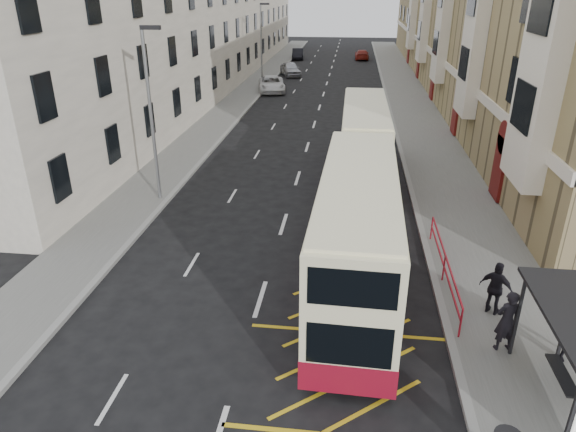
# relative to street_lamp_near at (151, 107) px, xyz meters

# --- Properties ---
(ground) EXTENTS (200.00, 200.00, 0.00)m
(ground) POSITION_rel_street_lamp_near_xyz_m (6.35, -12.00, -4.64)
(ground) COLOR black
(ground) RESTS_ON ground
(pavement_right) EXTENTS (4.00, 120.00, 0.15)m
(pavement_right) POSITION_rel_street_lamp_near_xyz_m (14.35, 18.00, -4.56)
(pavement_right) COLOR #60605C
(pavement_right) RESTS_ON ground
(pavement_left) EXTENTS (3.00, 120.00, 0.15)m
(pavement_left) POSITION_rel_street_lamp_near_xyz_m (-1.15, 18.00, -4.56)
(pavement_left) COLOR #60605C
(pavement_left) RESTS_ON ground
(kerb_right) EXTENTS (0.25, 120.00, 0.15)m
(kerb_right) POSITION_rel_street_lamp_near_xyz_m (12.35, 18.00, -4.56)
(kerb_right) COLOR gray
(kerb_right) RESTS_ON ground
(kerb_left) EXTENTS (0.25, 120.00, 0.15)m
(kerb_left) POSITION_rel_street_lamp_near_xyz_m (0.35, 18.00, -4.56)
(kerb_left) COLOR gray
(kerb_left) RESTS_ON ground
(road_markings) EXTENTS (10.00, 110.00, 0.01)m
(road_markings) POSITION_rel_street_lamp_near_xyz_m (6.35, 33.00, -4.63)
(road_markings) COLOR silver
(road_markings) RESTS_ON ground
(terrace_right) EXTENTS (10.75, 79.00, 15.25)m
(terrace_right) POSITION_rel_street_lamp_near_xyz_m (21.23, 33.38, 2.88)
(terrace_right) COLOR #988358
(terrace_right) RESTS_ON ground
(terrace_left) EXTENTS (9.18, 79.00, 13.25)m
(terrace_left) POSITION_rel_street_lamp_near_xyz_m (-7.08, 33.50, 1.88)
(terrace_left) COLOR silver
(terrace_left) RESTS_ON ground
(guard_railing) EXTENTS (0.06, 6.56, 1.01)m
(guard_railing) POSITION_rel_street_lamp_near_xyz_m (12.60, -6.25, -3.78)
(guard_railing) COLOR #AD1524
(guard_railing) RESTS_ON pavement_right
(street_lamp_near) EXTENTS (0.93, 0.18, 8.00)m
(street_lamp_near) POSITION_rel_street_lamp_near_xyz_m (0.00, 0.00, 0.00)
(street_lamp_near) COLOR gray
(street_lamp_near) RESTS_ON pavement_left
(street_lamp_far) EXTENTS (0.93, 0.18, 8.00)m
(street_lamp_far) POSITION_rel_street_lamp_near_xyz_m (0.00, 30.00, 0.00)
(street_lamp_far) COLOR gray
(street_lamp_far) RESTS_ON pavement_left
(double_decker_front) EXTENTS (2.75, 10.78, 4.28)m
(double_decker_front) POSITION_rel_street_lamp_near_xyz_m (9.47, -7.13, -2.46)
(double_decker_front) COLOR #FAF3C1
(double_decker_front) RESTS_ON ground
(double_decker_rear) EXTENTS (2.35, 10.14, 4.04)m
(double_decker_rear) POSITION_rel_street_lamp_near_xyz_m (9.86, 4.43, -2.58)
(double_decker_rear) COLOR #FAF3C1
(double_decker_rear) RESTS_ON ground
(pedestrian_near) EXTENTS (0.78, 0.60, 1.91)m
(pedestrian_near) POSITION_rel_street_lamp_near_xyz_m (13.73, -9.89, -3.53)
(pedestrian_near) COLOR black
(pedestrian_near) RESTS_ON pavement_right
(pedestrian_far) EXTENTS (1.12, 0.95, 1.80)m
(pedestrian_far) POSITION_rel_street_lamp_near_xyz_m (13.87, -8.09, -3.59)
(pedestrian_far) COLOR black
(pedestrian_far) RESTS_ON pavement_right
(white_van) EXTENTS (3.48, 5.75, 1.49)m
(white_van) POSITION_rel_street_lamp_near_xyz_m (1.15, 28.56, -3.89)
(white_van) COLOR white
(white_van) RESTS_ON ground
(car_silver) EXTENTS (3.25, 4.95, 1.57)m
(car_silver) POSITION_rel_street_lamp_near_xyz_m (1.85, 38.47, -3.85)
(car_silver) COLOR #ACAEB3
(car_silver) RESTS_ON ground
(car_dark) EXTENTS (1.91, 4.54, 1.46)m
(car_dark) POSITION_rel_street_lamp_near_xyz_m (1.15, 53.36, -3.91)
(car_dark) COLOR black
(car_dark) RESTS_ON ground
(car_red) EXTENTS (1.92, 4.65, 1.34)m
(car_red) POSITION_rel_street_lamp_near_xyz_m (10.24, 54.06, -3.96)
(car_red) COLOR maroon
(car_red) RESTS_ON ground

